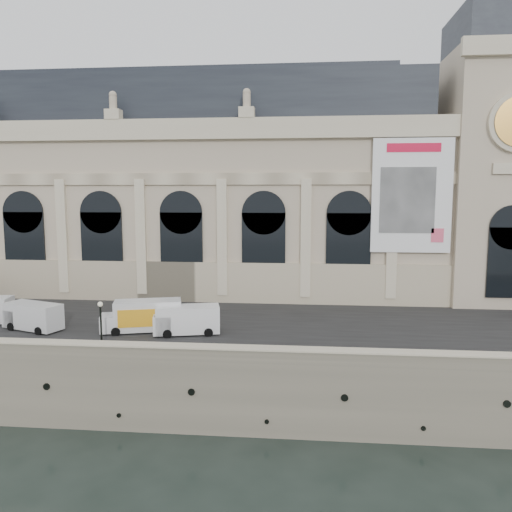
{
  "coord_description": "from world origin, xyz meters",
  "views": [
    {
      "loc": [
        10.66,
        -37.24,
        19.12
      ],
      "look_at": [
        5.07,
        22.0,
        11.8
      ],
      "focal_mm": 35.0,
      "sensor_mm": 36.0,
      "label": 1
    }
  ],
  "objects": [
    {
      "name": "street",
      "position": [
        0.0,
        14.0,
        6.03
      ],
      "size": [
        160.0,
        24.0,
        0.06
      ],
      "primitive_type": "cube",
      "color": "#2D2D2D",
      "rests_on": "quay"
    },
    {
      "name": "quay",
      "position": [
        0.0,
        35.0,
        3.0
      ],
      "size": [
        160.0,
        70.0,
        6.0
      ],
      "primitive_type": "cube",
      "color": "gray",
      "rests_on": "ground"
    },
    {
      "name": "lamp_right",
      "position": [
        -6.22,
        2.34,
        8.1
      ],
      "size": [
        0.43,
        0.43,
        4.22
      ],
      "color": "black",
      "rests_on": "quay"
    },
    {
      "name": "clock_pavilion",
      "position": [
        34.0,
        27.93,
        23.42
      ],
      "size": [
        13.0,
        14.72,
        36.7
      ],
      "color": "#C4B297",
      "rests_on": "quay"
    },
    {
      "name": "van_c",
      "position": [
        -0.43,
        7.77,
        7.39
      ],
      "size": [
        6.48,
        3.61,
        2.73
      ],
      "color": "white",
      "rests_on": "quay"
    },
    {
      "name": "parapet",
      "position": [
        0.0,
        0.6,
        6.62
      ],
      "size": [
        160.0,
        1.4,
        1.21
      ],
      "color": "gray",
      "rests_on": "quay"
    },
    {
      "name": "box_truck",
      "position": [
        -4.53,
        8.38,
        7.53
      ],
      "size": [
        7.91,
        4.29,
        3.04
      ],
      "color": "silver",
      "rests_on": "quay"
    },
    {
      "name": "van_b",
      "position": [
        -15.67,
        7.97,
        7.36
      ],
      "size": [
        6.39,
        4.1,
        2.67
      ],
      "color": "silver",
      "rests_on": "quay"
    },
    {
      "name": "museum",
      "position": [
        -5.98,
        30.86,
        19.72
      ],
      "size": [
        69.0,
        18.7,
        29.1
      ],
      "color": "#C4B297",
      "rests_on": "quay"
    },
    {
      "name": "ground",
      "position": [
        0.0,
        0.0,
        0.0
      ],
      "size": [
        260.0,
        260.0,
        0.0
      ],
      "primitive_type": "plane",
      "color": "black",
      "rests_on": "ground"
    }
  ]
}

